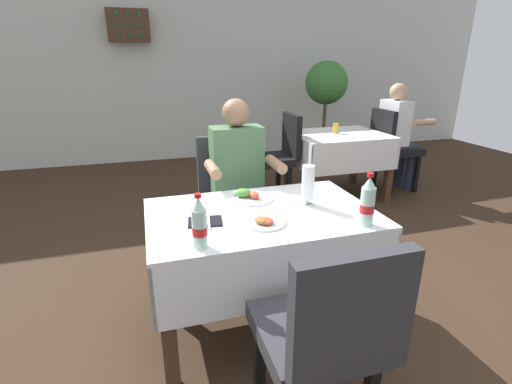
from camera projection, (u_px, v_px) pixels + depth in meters
The scene contains 19 objects.
ground_plane at pixel (245, 338), 2.13m from camera, with size 11.00×11.00×0.00m, color #382619.
back_wall at pixel (168, 61), 5.54m from camera, with size 11.00×0.12×2.98m, color silver.
main_dining_table at pixel (261, 240), 2.06m from camera, with size 1.21×0.78×0.73m.
chair_far_diner_seat at pixel (230, 195), 2.77m from camera, with size 0.44×0.50×0.97m.
chair_near_camera_side at pixel (325, 335), 1.36m from camera, with size 0.44×0.50×0.97m.
seated_diner_far at pixel (239, 178), 2.63m from camera, with size 0.50×0.46×1.26m.
plate_near_camera at pixel (264, 221), 1.86m from camera, with size 0.23×0.23×0.04m.
plate_far_diner at pixel (250, 196), 2.18m from camera, with size 0.25×0.25×0.06m.
beer_glass_left at pixel (308, 185), 2.07m from camera, with size 0.07×0.07×0.23m.
cola_bottle_primary at pixel (199, 225), 1.59m from camera, with size 0.07×0.07×0.25m.
cola_bottle_secondary at pixel (368, 203), 1.81m from camera, with size 0.07×0.07×0.27m.
napkin_cutlery_set at pixel (205, 221), 1.88m from camera, with size 0.19×0.20×0.01m.
background_dining_table at pixel (337, 149), 4.18m from camera, with size 1.03×0.83×0.73m.
background_chair_left at pixel (277, 153), 3.99m from camera, with size 0.50×0.44×0.97m.
background_chair_right at pixel (392, 145), 4.38m from camera, with size 0.50×0.44×0.97m.
background_patron at pixel (397, 131), 4.34m from camera, with size 0.46×0.50×1.26m.
background_table_tumbler at pixel (336, 128), 4.13m from camera, with size 0.06×0.06×0.11m, color gold.
potted_plant_corner at pixel (326, 92), 5.52m from camera, with size 0.63×0.63×1.50m.
wall_bottle_rack at pixel (128, 25), 5.10m from camera, with size 0.56×0.21×0.42m.
Camera 1 is at (-0.44, -1.67, 1.51)m, focal length 26.03 mm.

